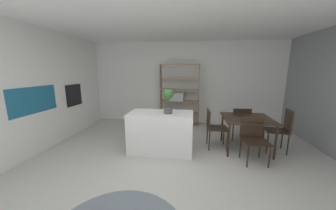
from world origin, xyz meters
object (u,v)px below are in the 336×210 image
dining_table (247,121)px  kitchen_island (161,132)px  dining_chair_window_side (282,127)px  potted_plant_on_island (168,99)px  dining_chair_far (240,121)px  open_bookshelf (179,96)px  built_in_oven (74,95)px  dining_chair_near (254,136)px  dining_chair_island_side (213,125)px

dining_table → kitchen_island: bearing=-169.8°
dining_chair_window_side → dining_table: bearing=-83.5°
potted_plant_on_island → dining_chair_far: 2.06m
potted_plant_on_island → dining_table: size_ratio=0.51×
kitchen_island → open_bookshelf: open_bookshelf is taller
open_bookshelf → built_in_oven: bearing=-155.9°
dining_chair_near → dining_chair_window_side: bearing=28.4°
open_bookshelf → dining_chair_island_side: open_bookshelf is taller
dining_chair_near → dining_chair_island_side: 0.88m
kitchen_island → dining_chair_far: size_ratio=1.61×
dining_chair_near → dining_chair_far: 1.02m
open_bookshelf → potted_plant_on_island: bearing=-91.7°
built_in_oven → dining_table: size_ratio=0.57×
dining_table → dining_chair_far: (0.00, 0.51, -0.15)m
kitchen_island → dining_table: kitchen_island is taller
kitchen_island → open_bookshelf: 2.08m
dining_chair_near → kitchen_island: bearing=169.7°
dining_table → dining_chair_far: size_ratio=1.19×
dining_chair_near → built_in_oven: bearing=163.2°
potted_plant_on_island → dining_chair_island_side: bearing=21.2°
dining_chair_island_side → dining_chair_window_side: (1.46, -0.01, 0.03)m
kitchen_island → potted_plant_on_island: potted_plant_on_island is taller
dining_chair_island_side → open_bookshelf: bearing=26.7°
dining_chair_island_side → dining_table: bearing=-92.2°
potted_plant_on_island → dining_chair_window_side: (2.45, 0.38, -0.63)m
dining_chair_near → dining_chair_window_side: size_ratio=0.89×
built_in_oven → dining_chair_island_side: 3.81m
built_in_oven → potted_plant_on_island: size_ratio=1.11×
potted_plant_on_island → built_in_oven: bearing=163.8°
kitchen_island → dining_chair_island_side: (1.16, 0.34, 0.10)m
built_in_oven → dining_chair_window_side: (5.20, -0.42, -0.54)m
dining_table → dining_chair_near: size_ratio=1.19×
dining_table → dining_chair_island_side: size_ratio=1.14×
open_bookshelf → dining_chair_island_side: bearing=-60.7°
dining_chair_island_side → dining_chair_far: (0.73, 0.52, -0.02)m
built_in_oven → dining_table: built_in_oven is taller
kitchen_island → dining_chair_near: bearing=-5.1°
kitchen_island → dining_chair_far: (1.89, 0.85, 0.08)m
built_in_oven → kitchen_island: size_ratio=0.42×
dining_chair_far → dining_chair_window_side: (0.73, -0.53, 0.05)m
dining_table → potted_plant_on_island: bearing=-167.2°
built_in_oven → dining_chair_far: (4.47, 0.11, -0.59)m
dining_chair_window_side → dining_chair_far: bearing=-118.3°
built_in_oven → open_bookshelf: size_ratio=0.29×
built_in_oven → dining_chair_window_side: built_in_oven is taller
built_in_oven → dining_chair_far: built_in_oven is taller
built_in_oven → dining_chair_island_side: built_in_oven is taller
potted_plant_on_island → dining_chair_near: (1.71, -0.12, -0.68)m
open_bookshelf → dining_table: open_bookshelf is taller
potted_plant_on_island → dining_chair_island_side: potted_plant_on_island is taller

